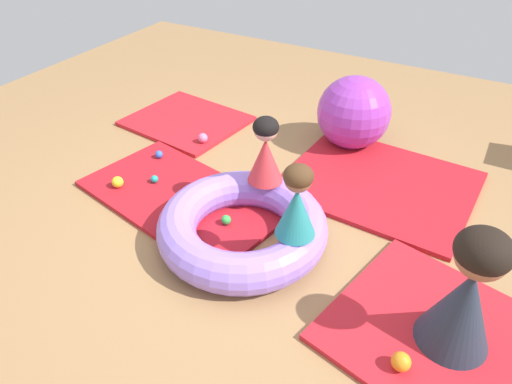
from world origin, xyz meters
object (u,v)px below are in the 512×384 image
(play_ball_yellow, at_px, (118,182))
(play_ball_blue, at_px, (159,154))
(inflatable_cushion, at_px, (242,226))
(child_in_red, at_px, (266,151))
(play_ball_red, at_px, (185,223))
(play_ball_pink, at_px, (203,138))
(play_ball_teal, at_px, (154,179))
(play_ball_orange, at_px, (401,362))
(adult_seated, at_px, (468,292))
(exercise_ball_large, at_px, (354,113))
(play_ball_green, at_px, (226,220))
(child_in_teal, at_px, (297,202))

(play_ball_yellow, bearing_deg, play_ball_blue, 89.50)
(inflatable_cushion, height_order, play_ball_yellow, inflatable_cushion)
(child_in_red, relative_size, play_ball_red, 6.76)
(inflatable_cushion, distance_m, play_ball_pink, 1.44)
(inflatable_cushion, height_order, play_ball_teal, inflatable_cushion)
(inflatable_cushion, height_order, child_in_red, child_in_red)
(play_ball_orange, bearing_deg, adult_seated, 58.12)
(play_ball_orange, bearing_deg, play_ball_red, 167.28)
(play_ball_blue, height_order, play_ball_teal, play_ball_blue)
(inflatable_cushion, height_order, exercise_ball_large, exercise_ball_large)
(child_in_red, bearing_deg, play_ball_orange, -46.83)
(inflatable_cushion, height_order, play_ball_orange, inflatable_cushion)
(play_ball_green, xyz_separation_m, play_ball_red, (-0.25, -0.18, 0.00))
(play_ball_green, bearing_deg, play_ball_yellow, -178.14)
(adult_seated, distance_m, play_ball_blue, 2.85)
(child_in_teal, relative_size, child_in_red, 0.99)
(inflatable_cushion, xyz_separation_m, play_ball_green, (-0.18, 0.07, -0.06))
(child_in_red, height_order, play_ball_blue, child_in_red)
(child_in_teal, xyz_separation_m, play_ball_blue, (-1.65, 0.60, -0.46))
(inflatable_cushion, xyz_separation_m, adult_seated, (1.50, -0.18, 0.29))
(play_ball_blue, relative_size, play_ball_orange, 0.65)
(play_ball_yellow, bearing_deg, adult_seated, -4.41)
(child_in_red, xyz_separation_m, play_ball_yellow, (-1.19, -0.39, -0.45))
(adult_seated, bearing_deg, play_ball_teal, -9.57)
(inflatable_cushion, relative_size, play_ball_orange, 11.32)
(adult_seated, relative_size, play_ball_pink, 8.54)
(play_ball_yellow, height_order, play_ball_teal, play_ball_yellow)
(adult_seated, distance_m, exercise_ball_large, 2.31)
(child_in_red, distance_m, play_ball_teal, 1.09)
(inflatable_cushion, relative_size, play_ball_green, 16.38)
(play_ball_blue, bearing_deg, inflatable_cushion, -24.85)
(play_ball_green, relative_size, play_ball_red, 0.96)
(play_ball_yellow, height_order, play_ball_green, play_ball_yellow)
(play_ball_red, bearing_deg, play_ball_pink, 118.46)
(child_in_red, bearing_deg, play_ball_teal, 178.64)
(adult_seated, bearing_deg, inflatable_cushion, -6.91)
(child_in_teal, bearing_deg, play_ball_teal, -86.21)
(inflatable_cushion, distance_m, play_ball_green, 0.21)
(adult_seated, xyz_separation_m, play_ball_green, (-1.68, 0.24, -0.36))
(play_ball_green, bearing_deg, exercise_ball_large, 77.07)
(play_ball_orange, height_order, play_ball_teal, play_ball_orange)
(child_in_teal, xyz_separation_m, child_in_red, (-0.47, 0.45, 0.00))
(play_ball_blue, distance_m, play_ball_green, 1.16)
(play_ball_green, relative_size, play_ball_teal, 1.17)
(inflatable_cushion, bearing_deg, play_ball_orange, -21.32)
(child_in_teal, height_order, play_ball_teal, child_in_teal)
(play_ball_green, height_order, play_ball_teal, play_ball_green)
(adult_seated, height_order, play_ball_yellow, adult_seated)
(child_in_teal, xyz_separation_m, play_ball_pink, (-1.46, 1.03, -0.45))
(play_ball_blue, relative_size, play_ball_green, 0.93)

